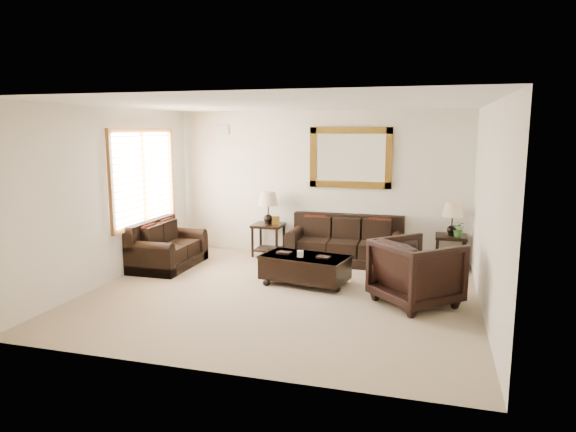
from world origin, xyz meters
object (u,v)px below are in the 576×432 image
(armchair, at_px, (417,269))
(loveseat, at_px, (166,250))
(end_table_left, at_px, (268,214))
(coffee_table, at_px, (305,266))
(sofa, at_px, (345,245))
(end_table_right, at_px, (452,225))

(armchair, bearing_deg, loveseat, 35.69)
(end_table_left, relative_size, coffee_table, 0.86)
(sofa, relative_size, armchair, 2.04)
(coffee_table, bearing_deg, end_table_left, 135.31)
(end_table_right, relative_size, armchair, 1.15)
(loveseat, bearing_deg, coffee_table, -97.38)
(end_table_right, xyz_separation_m, armchair, (-0.50, -2.10, -0.25))
(sofa, height_order, loveseat, sofa)
(armchair, bearing_deg, sofa, -10.18)
(end_table_right, distance_m, coffee_table, 2.75)
(coffee_table, distance_m, armchair, 1.76)
(loveseat, relative_size, coffee_table, 1.01)
(sofa, bearing_deg, coffee_table, -103.98)
(end_table_left, bearing_deg, sofa, -3.22)
(loveseat, distance_m, end_table_left, 2.00)
(sofa, bearing_deg, loveseat, -158.36)
(loveseat, relative_size, end_table_left, 1.17)
(sofa, height_order, end_table_right, end_table_right)
(sofa, distance_m, loveseat, 3.18)
(end_table_left, xyz_separation_m, armchair, (2.79, -2.08, -0.30))
(loveseat, xyz_separation_m, end_table_left, (1.47, 1.25, 0.50))
(sofa, distance_m, armchair, 2.40)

